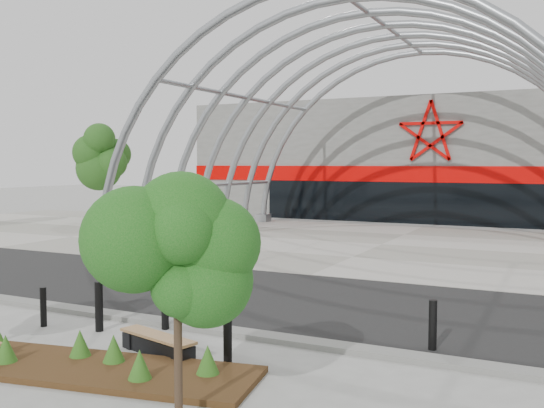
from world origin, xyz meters
TOP-DOWN VIEW (x-y plane):
  - ground at (0.00, 0.00)m, footprint 140.00×140.00m
  - road at (0.00, 3.50)m, footprint 140.00×7.00m
  - forecourt at (0.00, 15.50)m, footprint 60.00×17.00m
  - kerb at (0.00, -0.25)m, footprint 60.00×0.50m
  - arena_building at (0.00, 33.45)m, footprint 34.00×15.24m
  - vault_canopy at (0.00, 15.50)m, footprint 20.80×15.80m
  - planting_bed at (0.09, -3.42)m, footprint 6.08×2.80m
  - street_tree_1 at (2.68, -4.52)m, footprint 1.52×1.52m
  - bench_1 at (0.49, -2.11)m, footprint 1.96×0.90m
  - bollard_0 at (-3.14, -1.59)m, footprint 0.15×0.15m
  - bollard_1 at (-0.48, -0.54)m, footprint 0.17×0.17m
  - bollard_2 at (-1.71, -1.33)m, footprint 0.18×0.18m
  - bollard_3 at (2.08, -2.10)m, footprint 0.16×0.16m
  - bollard_4 at (5.31, 0.55)m, footprint 0.16×0.16m
  - bg_tree_0 at (-20.00, 20.00)m, footprint 3.00×3.00m

SIDE VIEW (x-z plane):
  - ground at x=0.00m, z-range 0.00..0.00m
  - road at x=0.00m, z-range 0.00..0.02m
  - vault_canopy at x=0.00m, z-range -10.16..10.20m
  - forecourt at x=0.00m, z-range 0.00..0.04m
  - kerb at x=0.00m, z-range 0.00..0.12m
  - planting_bed at x=0.09m, z-range -0.16..0.46m
  - bench_1 at x=0.49m, z-range -0.01..0.40m
  - bollard_0 at x=-3.14m, z-range 0.00..0.92m
  - bollard_3 at x=2.08m, z-range 0.00..1.02m
  - bollard_4 at x=5.31m, z-range 0.00..1.03m
  - bollard_1 at x=-0.48m, z-range 0.00..1.05m
  - bollard_2 at x=-1.71m, z-range 0.00..1.13m
  - street_tree_1 at x=2.68m, z-range 0.79..4.39m
  - arena_building at x=0.00m, z-range -0.01..7.99m
  - bg_tree_0 at x=-20.00m, z-range 1.41..7.86m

